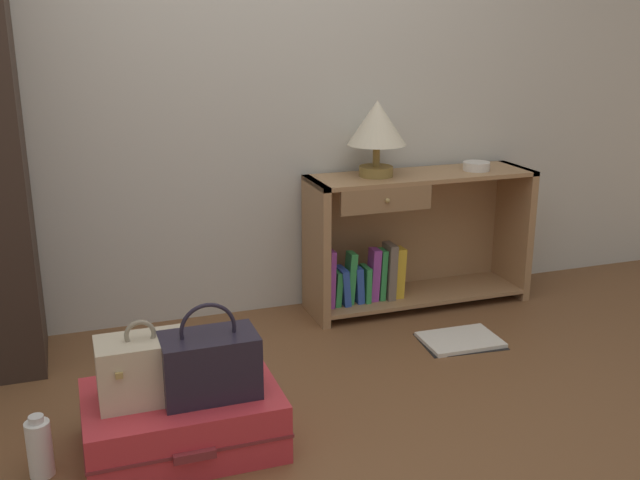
% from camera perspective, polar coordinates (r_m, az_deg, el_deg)
% --- Properties ---
extents(ground_plane, '(9.00, 9.00, 0.00)m').
position_cam_1_polar(ground_plane, '(2.68, 1.24, -16.67)').
color(ground_plane, brown).
extents(back_wall, '(6.40, 0.10, 2.60)m').
position_cam_1_polar(back_wall, '(3.68, -7.05, 13.90)').
color(back_wall, beige).
rests_on(back_wall, ground_plane).
extents(bookshelf, '(1.18, 0.35, 0.71)m').
position_cam_1_polar(bookshelf, '(3.92, 6.76, -0.05)').
color(bookshelf, '#A37A51').
rests_on(bookshelf, ground_plane).
extents(table_lamp, '(0.29, 0.29, 0.38)m').
position_cam_1_polar(table_lamp, '(3.70, 4.39, 8.68)').
color(table_lamp, olive).
rests_on(table_lamp, bookshelf).
extents(bowl, '(0.14, 0.14, 0.04)m').
position_cam_1_polar(bowl, '(3.96, 11.90, 5.56)').
color(bowl, silver).
rests_on(bowl, bookshelf).
extents(suitcase_large, '(0.68, 0.49, 0.22)m').
position_cam_1_polar(suitcase_large, '(2.75, -10.47, -13.40)').
color(suitcase_large, '#D1333D').
rests_on(suitcase_large, ground_plane).
extents(train_case, '(0.30, 0.20, 0.29)m').
position_cam_1_polar(train_case, '(2.63, -13.43, -9.60)').
color(train_case, beige).
rests_on(train_case, suitcase_large).
extents(handbag, '(0.33, 0.19, 0.34)m').
position_cam_1_polar(handbag, '(2.62, -8.45, -9.38)').
color(handbag, '#231E2D').
rests_on(handbag, suitcase_large).
extents(bottle, '(0.08, 0.08, 0.22)m').
position_cam_1_polar(bottle, '(2.73, -20.70, -14.66)').
color(bottle, white).
rests_on(bottle, ground_plane).
extents(open_book_on_floor, '(0.40, 0.31, 0.02)m').
position_cam_1_polar(open_book_on_floor, '(3.61, 10.70, -7.56)').
color(open_book_on_floor, white).
rests_on(open_book_on_floor, ground_plane).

